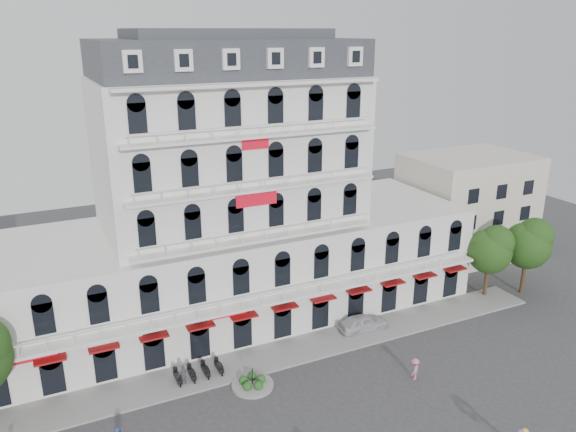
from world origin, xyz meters
The scene contains 11 objects.
ground centered at (0.00, 0.00, 0.00)m, with size 120.00×120.00×0.00m, color #38383A.
sidewalk centered at (0.00, 9.00, 0.08)m, with size 53.00×4.00×0.16m, color gray.
main_building centered at (0.00, 18.00, 9.96)m, with size 45.00×15.00×25.80m.
flank_building_east centered at (30.00, 20.00, 6.00)m, with size 14.00×10.00×12.00m, color beige.
traffic_island centered at (-3.00, 6.00, 0.26)m, with size 3.20×3.20×1.60m.
parked_scooter_row centered at (-6.35, 8.80, 0.00)m, with size 4.40×1.80×1.10m, color black, non-canonical shape.
tree_east_inner centered at (24.05, 9.98, 5.21)m, with size 4.40×4.37×7.57m.
tree_east_outer centered at (28.05, 8.98, 5.55)m, with size 4.65×4.65×8.05m.
parked_car centered at (9.10, 9.50, 0.77)m, with size 1.82×4.53×1.54m, color silver.
pedestrian_mid centered at (-7.63, 8.37, 0.87)m, with size 1.02×0.42×1.73m, color slate.
pedestrian_right centered at (8.63, 1.48, 0.90)m, with size 1.16×0.67×1.80m, color #CC6C8E.
Camera 1 is at (-16.21, -27.86, 25.66)m, focal length 35.00 mm.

